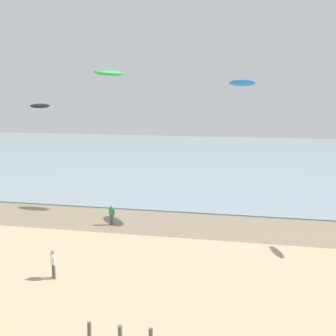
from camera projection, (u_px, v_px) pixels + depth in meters
name	position (u px, v px, depth m)	size (l,w,h in m)	color
wet_sand_strip	(157.00, 223.00, 35.20)	(120.00, 6.74, 0.01)	#84755B
sea	(208.00, 157.00, 72.19)	(160.00, 70.00, 0.10)	#7F939E
person_mid_beach	(53.00, 263.00, 24.38)	(0.40, 0.45, 1.71)	#4C4C56
person_by_waterline	(112.00, 214.00, 34.43)	(0.55, 0.30, 1.71)	#4C4C56
kite_aloft_1	(242.00, 83.00, 34.79)	(3.40, 1.09, 0.54)	#2384D1
kite_aloft_5	(40.00, 106.00, 57.80)	(3.19, 1.02, 0.51)	black
kite_aloft_6	(109.00, 73.00, 26.84)	(2.41, 0.77, 0.39)	green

